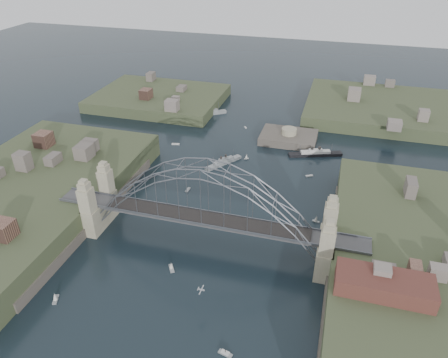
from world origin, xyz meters
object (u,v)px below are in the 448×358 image
(naval_cruiser_near, at_px, (223,162))
(wharf_shed, at_px, (384,285))
(fort_island, at_px, (288,142))
(naval_cruiser_far, at_px, (208,113))
(ocean_liner, at_px, (315,154))
(bridge, at_px, (205,206))

(naval_cruiser_near, bearing_deg, wharf_shed, -48.35)
(fort_island, distance_m, naval_cruiser_far, 43.09)
(wharf_shed, relative_size, ocean_liner, 1.01)
(wharf_shed, xyz_separation_m, naval_cruiser_far, (-71.62, 100.90, -9.08))
(fort_island, xyz_separation_m, wharf_shed, (32.00, -84.00, 10.34))
(fort_island, height_order, naval_cruiser_far, naval_cruiser_far)
(wharf_shed, bearing_deg, bridge, 162.35)
(wharf_shed, bearing_deg, naval_cruiser_far, 125.37)
(bridge, relative_size, fort_island, 3.82)
(naval_cruiser_far, distance_m, ocean_liner, 57.82)
(naval_cruiser_near, relative_size, ocean_liner, 0.71)
(wharf_shed, bearing_deg, fort_island, 110.85)
(naval_cruiser_near, bearing_deg, naval_cruiser_far, 114.94)
(ocean_liner, bearing_deg, naval_cruiser_near, -153.08)
(fort_island, distance_m, ocean_liner, 15.30)
(bridge, relative_size, wharf_shed, 4.20)
(wharf_shed, xyz_separation_m, ocean_liner, (-20.38, 74.10, -9.24))
(wharf_shed, distance_m, naval_cruiser_near, 78.41)
(bridge, relative_size, naval_cruiser_near, 5.98)
(bridge, xyz_separation_m, fort_island, (12.00, 70.00, -12.66))
(wharf_shed, height_order, ocean_liner, wharf_shed)
(naval_cruiser_far, bearing_deg, wharf_shed, -54.63)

